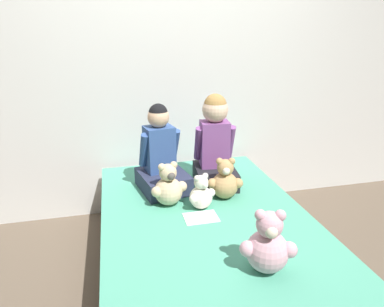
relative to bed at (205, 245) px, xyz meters
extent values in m
plane|color=brown|center=(0.00, 0.00, -0.23)|extent=(14.00, 14.00, 0.00)
cube|color=silver|center=(0.00, 1.04, 1.02)|extent=(8.00, 0.06, 2.50)
cube|color=#473828|center=(0.00, 0.00, -0.12)|extent=(1.31, 1.88, 0.21)
cube|color=white|center=(0.00, 0.00, 0.09)|extent=(1.28, 1.85, 0.22)
cube|color=#4CA384|center=(0.00, 0.00, 0.22)|extent=(1.29, 1.87, 0.03)
cube|color=#282D47|center=(-0.20, 0.42, 0.30)|extent=(0.39, 0.44, 0.13)
cube|color=#33518E|center=(-0.22, 0.48, 0.53)|extent=(0.23, 0.20, 0.33)
sphere|color=#DBAD89|center=(-0.22, 0.48, 0.76)|extent=(0.15, 0.15, 0.15)
sphere|color=black|center=(-0.22, 0.48, 0.79)|extent=(0.13, 0.13, 0.13)
cylinder|color=#33518E|center=(-0.33, 0.45, 0.54)|extent=(0.08, 0.15, 0.27)
cylinder|color=#33518E|center=(-0.10, 0.50, 0.54)|extent=(0.08, 0.15, 0.27)
cube|color=black|center=(0.19, 0.42, 0.30)|extent=(0.33, 0.40, 0.13)
cube|color=#7F4789|center=(0.20, 0.48, 0.53)|extent=(0.22, 0.18, 0.34)
sphere|color=beige|center=(0.20, 0.48, 0.79)|extent=(0.19, 0.19, 0.19)
sphere|color=#A37A42|center=(0.20, 0.48, 0.83)|extent=(0.17, 0.17, 0.17)
cylinder|color=#7F4789|center=(0.08, 0.49, 0.54)|extent=(0.07, 0.15, 0.28)
cylinder|color=#7F4789|center=(0.32, 0.47, 0.54)|extent=(0.07, 0.15, 0.28)
sphere|color=#D1B78E|center=(-0.20, 0.19, 0.33)|extent=(0.19, 0.19, 0.19)
sphere|color=#D1B78E|center=(-0.20, 0.19, 0.46)|extent=(0.12, 0.12, 0.12)
sphere|color=#4C4742|center=(-0.19, 0.14, 0.46)|extent=(0.05, 0.05, 0.05)
sphere|color=#D1B78E|center=(-0.25, 0.18, 0.51)|extent=(0.05, 0.05, 0.05)
sphere|color=#D1B78E|center=(-0.16, 0.20, 0.51)|extent=(0.05, 0.05, 0.05)
sphere|color=#D1B78E|center=(-0.29, 0.15, 0.35)|extent=(0.07, 0.07, 0.07)
sphere|color=#D1B78E|center=(-0.11, 0.19, 0.35)|extent=(0.07, 0.07, 0.07)
sphere|color=tan|center=(0.19, 0.20, 0.32)|extent=(0.19, 0.19, 0.19)
sphere|color=tan|center=(0.19, 0.20, 0.46)|extent=(0.11, 0.11, 0.11)
sphere|color=beige|center=(0.18, 0.15, 0.45)|extent=(0.05, 0.05, 0.05)
sphere|color=tan|center=(0.15, 0.20, 0.50)|extent=(0.05, 0.05, 0.05)
sphere|color=tan|center=(0.23, 0.19, 0.50)|extent=(0.05, 0.05, 0.05)
sphere|color=tan|center=(0.10, 0.20, 0.35)|extent=(0.07, 0.07, 0.07)
sphere|color=tan|center=(0.27, 0.16, 0.35)|extent=(0.07, 0.07, 0.07)
sphere|color=silver|center=(-0.01, 0.09, 0.31)|extent=(0.15, 0.15, 0.15)
sphere|color=silver|center=(-0.01, 0.09, 0.41)|extent=(0.09, 0.09, 0.09)
sphere|color=white|center=(0.01, 0.05, 0.41)|extent=(0.04, 0.04, 0.04)
sphere|color=silver|center=(-0.04, 0.08, 0.45)|extent=(0.04, 0.04, 0.04)
sphere|color=silver|center=(0.02, 0.10, 0.45)|extent=(0.04, 0.04, 0.04)
sphere|color=silver|center=(-0.07, 0.05, 0.33)|extent=(0.06, 0.06, 0.06)
sphere|color=silver|center=(0.07, 0.10, 0.33)|extent=(0.06, 0.06, 0.06)
sphere|color=#DBA3B2|center=(0.15, -0.58, 0.33)|extent=(0.21, 0.21, 0.21)
sphere|color=#DBA3B2|center=(0.15, -0.58, 0.48)|extent=(0.13, 0.13, 0.13)
sphere|color=beige|center=(0.13, -0.63, 0.48)|extent=(0.06, 0.06, 0.06)
sphere|color=#DBA3B2|center=(0.10, -0.57, 0.53)|extent=(0.05, 0.05, 0.05)
sphere|color=#DBA3B2|center=(0.19, -0.59, 0.53)|extent=(0.05, 0.05, 0.05)
sphere|color=#DBA3B2|center=(0.05, -0.57, 0.36)|extent=(0.08, 0.08, 0.08)
sphere|color=#DBA3B2|center=(0.23, -0.62, 0.36)|extent=(0.08, 0.08, 0.08)
cube|color=white|center=(-0.04, -0.03, 0.23)|extent=(0.21, 0.15, 0.00)
camera|label=1|loc=(-0.53, -1.84, 1.34)|focal=32.00mm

